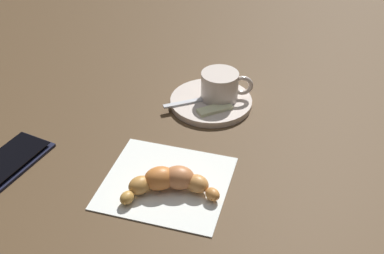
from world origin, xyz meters
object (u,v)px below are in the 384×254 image
at_px(saucer, 213,102).
at_px(napkin, 166,182).
at_px(espresso_cup, 221,85).
at_px(cell_phone, 5,164).
at_px(croissant, 169,181).
at_px(sugar_packet, 215,109).
at_px(teaspoon, 208,98).

bearing_deg(saucer, napkin, -174.93).
bearing_deg(espresso_cup, cell_phone, 142.95).
height_order(espresso_cup, croissant, espresso_cup).
height_order(saucer, sugar_packet, sugar_packet).
distance_m(teaspoon, cell_phone, 0.35).
bearing_deg(napkin, croissant, -136.03).
bearing_deg(teaspoon, espresso_cup, -52.35).
height_order(teaspoon, napkin, teaspoon).
relative_size(espresso_cup, croissant, 0.69).
relative_size(napkin, cell_phone, 1.18).
bearing_deg(cell_phone, sugar_packet, -42.11).
bearing_deg(sugar_packet, croissant, -135.64).
bearing_deg(napkin, teaspoon, 7.31).
xyz_separation_m(teaspoon, cell_phone, (-0.28, 0.21, -0.01)).
xyz_separation_m(sugar_packet, cell_phone, (-0.26, 0.23, -0.01)).
height_order(espresso_cup, teaspoon, espresso_cup).
bearing_deg(croissant, teaspoon, 9.89).
bearing_deg(saucer, espresso_cup, -38.50).
bearing_deg(cell_phone, teaspoon, -36.10).
bearing_deg(teaspoon, saucer, -76.97).
height_order(sugar_packet, napkin, sugar_packet).
distance_m(teaspoon, napkin, 0.22).
distance_m(saucer, croissant, 0.23).
bearing_deg(sugar_packet, espresso_cup, 49.49).
distance_m(espresso_cup, cell_phone, 0.37).
height_order(croissant, cell_phone, croissant).
height_order(saucer, teaspoon, teaspoon).
height_order(teaspoon, cell_phone, teaspoon).
xyz_separation_m(saucer, napkin, (-0.22, -0.02, -0.00)).
relative_size(sugar_packet, cell_phone, 0.41).
bearing_deg(sugar_packet, napkin, -139.06).
xyz_separation_m(napkin, croissant, (-0.01, -0.01, 0.02)).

